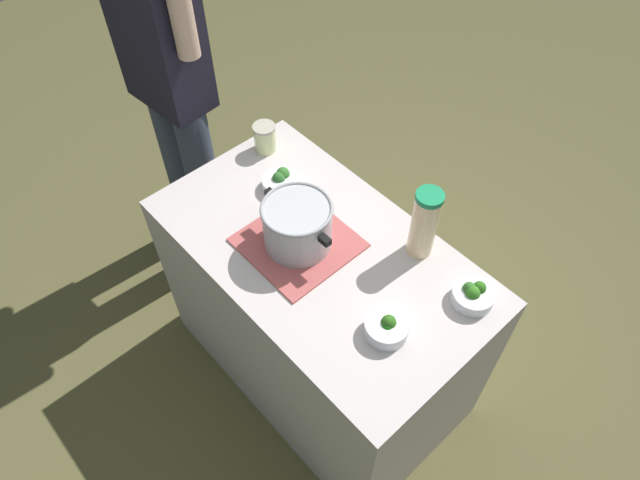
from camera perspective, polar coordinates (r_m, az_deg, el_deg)
ground_plane at (r=2.67m, az=-0.00°, el=-12.16°), size 8.00×8.00×0.00m
counter_slab at (r=2.30m, az=-0.00°, el=-7.43°), size 1.19×0.67×0.85m
dish_cloth at (r=1.96m, az=-2.15°, el=-0.24°), size 0.35×0.34×0.01m
cooking_pot at (r=1.89m, az=-2.24°, el=1.52°), size 0.30×0.23×0.17m
lemonade_pitcher at (r=1.87m, az=10.18°, el=1.62°), size 0.09×0.09×0.27m
mason_jar at (r=2.25m, az=-5.43°, el=9.97°), size 0.09×0.09×0.11m
broccoli_bowl_front at (r=1.76m, az=6.57°, el=-8.50°), size 0.13×0.13×0.08m
broccoli_bowl_center at (r=2.12m, az=-3.89°, el=5.79°), size 0.13×0.13×0.07m
broccoli_bowl_back at (r=1.87m, az=14.78°, el=-5.21°), size 0.13×0.13×0.07m
person_cook at (r=2.47m, az=-14.36°, el=14.01°), size 0.50×0.23×1.72m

